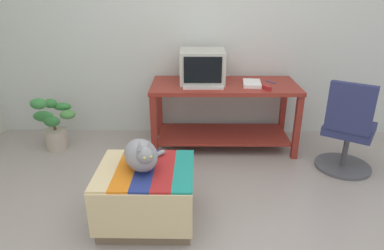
{
  "coord_description": "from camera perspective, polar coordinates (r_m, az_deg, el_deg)",
  "views": [
    {
      "loc": [
        -0.0,
        -1.83,
        1.65
      ],
      "look_at": [
        -0.05,
        0.85,
        0.55
      ],
      "focal_mm": 31.9,
      "sensor_mm": 36.0,
      "label": 1
    }
  ],
  "objects": [
    {
      "name": "tv_monitor",
      "position": [
        3.6,
        1.81,
        9.75
      ],
      "size": [
        0.46,
        0.44,
        0.33
      ],
      "rotation": [
        0.0,
        0.0,
        0.01
      ],
      "color": "#BCB7A8",
      "rests_on": "desk"
    },
    {
      "name": "pen",
      "position": [
        3.7,
        13.08,
        7.01
      ],
      "size": [
        0.09,
        0.12,
        0.01
      ],
      "primitive_type": "cylinder",
      "rotation": [
        0.0,
        1.57,
        2.19
      ],
      "color": "#2351B2",
      "rests_on": "desk"
    },
    {
      "name": "book",
      "position": [
        3.56,
        10.05,
        6.86
      ],
      "size": [
        0.2,
        0.29,
        0.03
      ],
      "primitive_type": "cube",
      "rotation": [
        0.0,
        0.0,
        -0.09
      ],
      "color": "white",
      "rests_on": "desk"
    },
    {
      "name": "stapler",
      "position": [
        3.42,
        12.46,
        6.1
      ],
      "size": [
        0.08,
        0.11,
        0.04
      ],
      "primitive_type": "cube",
      "rotation": [
        0.0,
        0.0,
        0.46
      ],
      "color": "#A31E1E",
      "rests_on": "desk"
    },
    {
      "name": "cat",
      "position": [
        2.42,
        -8.32,
        -4.97
      ],
      "size": [
        0.34,
        0.43,
        0.27
      ],
      "rotation": [
        0.0,
        0.0,
        0.42
      ],
      "color": "gray",
      "rests_on": "ottoman_with_blanket"
    },
    {
      "name": "ottoman_with_blanket",
      "position": [
        2.58,
        -7.51,
        -11.53
      ],
      "size": [
        0.69,
        0.61,
        0.44
      ],
      "color": "#7A664C",
      "rests_on": "ground_plane"
    },
    {
      "name": "back_wall",
      "position": [
        3.9,
        1.03,
        17.14
      ],
      "size": [
        8.0,
        0.1,
        2.6
      ],
      "primitive_type": "cube",
      "color": "silver",
      "rests_on": "ground_plane"
    },
    {
      "name": "potted_plant",
      "position": [
        3.92,
        -21.98,
        -0.0
      ],
      "size": [
        0.44,
        0.37,
        0.61
      ],
      "color": "#B7A893",
      "rests_on": "ground_plane"
    },
    {
      "name": "ground_plane",
      "position": [
        2.47,
        0.84,
        -19.69
      ],
      "size": [
        14.0,
        14.0,
        0.0
      ],
      "primitive_type": "plane",
      "color": "#9E9389"
    },
    {
      "name": "office_chair",
      "position": [
        3.47,
        24.65,
        -1.25
      ],
      "size": [
        0.58,
        0.58,
        0.89
      ],
      "rotation": [
        0.0,
        0.0,
        2.57
      ],
      "color": "#4C4C51",
      "rests_on": "ground_plane"
    },
    {
      "name": "keyboard",
      "position": [
        3.41,
        1.94,
        6.45
      ],
      "size": [
        0.4,
        0.16,
        0.02
      ],
      "primitive_type": "cube",
      "rotation": [
        0.0,
        0.0,
        0.02
      ],
      "color": "beige",
      "rests_on": "desk"
    },
    {
      "name": "desk",
      "position": [
        3.64,
        5.38,
        3.52
      ],
      "size": [
        1.52,
        0.68,
        0.71
      ],
      "rotation": [
        0.0,
        0.0,
        0.01
      ],
      "color": "maroon",
      "rests_on": "ground_plane"
    }
  ]
}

